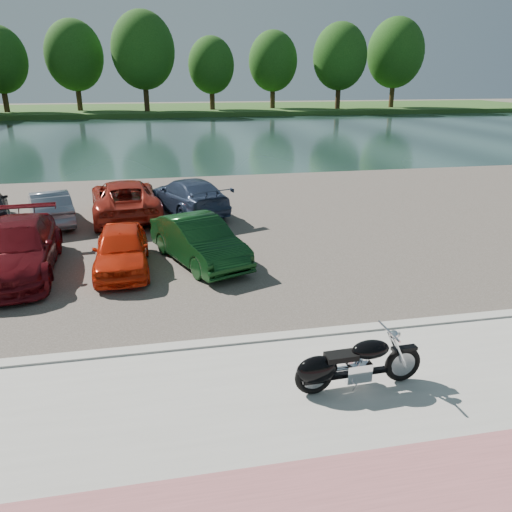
{
  "coord_description": "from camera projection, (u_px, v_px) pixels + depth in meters",
  "views": [
    {
      "loc": [
        -2.2,
        -6.9,
        5.24
      ],
      "look_at": [
        0.01,
        4.23,
        1.1
      ],
      "focal_mm": 35.0,
      "sensor_mm": 36.0,
      "label": 1
    }
  ],
  "objects": [
    {
      "name": "ground",
      "position": [
        304.0,
        399.0,
        8.56
      ],
      "size": [
        200.0,
        200.0,
        0.0
      ],
      "primitive_type": "plane",
      "color": "#595447",
      "rests_on": "ground"
    },
    {
      "name": "promenade",
      "position": [
        322.0,
        435.0,
        7.62
      ],
      "size": [
        60.0,
        6.0,
        0.1
      ],
      "primitive_type": "cube",
      "color": "#A5A39B",
      "rests_on": "ground"
    },
    {
      "name": "pink_path",
      "position": [
        360.0,
        512.0,
        6.22
      ],
      "size": [
        60.0,
        2.0,
        0.01
      ],
      "primitive_type": "cube",
      "color": "#955456",
      "rests_on": "promenade"
    },
    {
      "name": "kerb",
      "position": [
        277.0,
        338.0,
        10.38
      ],
      "size": [
        60.0,
        0.3,
        0.14
      ],
      "primitive_type": "cube",
      "color": "#A5A39B",
      "rests_on": "ground"
    },
    {
      "name": "parking_lot",
      "position": [
        221.0,
        222.0,
        18.69
      ],
      "size": [
        60.0,
        18.0,
        0.04
      ],
      "primitive_type": "cube",
      "color": "#413B34",
      "rests_on": "ground"
    },
    {
      "name": "river",
      "position": [
        180.0,
        136.0,
        45.42
      ],
      "size": [
        120.0,
        40.0,
        0.0
      ],
      "primitive_type": "cube",
      "color": "#1A302C",
      "rests_on": "ground"
    },
    {
      "name": "far_bank",
      "position": [
        168.0,
        110.0,
        74.81
      ],
      "size": [
        120.0,
        24.0,
        0.6
      ],
      "primitive_type": "cube",
      "color": "#274E1B",
      "rests_on": "ground"
    },
    {
      "name": "far_trees",
      "position": [
        199.0,
        57.0,
        67.42
      ],
      "size": [
        70.25,
        10.68,
        12.52
      ],
      "color": "#332312",
      "rests_on": "far_bank"
    },
    {
      "name": "motorcycle",
      "position": [
        348.0,
        365.0,
        8.52
      ],
      "size": [
        2.33,
        0.75,
        1.05
      ],
      "rotation": [
        0.0,
        0.0,
        0.04
      ],
      "color": "black",
      "rests_on": "promenade"
    },
    {
      "name": "car_3",
      "position": [
        17.0,
        249.0,
        13.62
      ],
      "size": [
        2.37,
        5.1,
        1.44
      ],
      "primitive_type": "imported",
      "rotation": [
        0.0,
        0.0,
        0.07
      ],
      "color": "#580C11",
      "rests_on": "parking_lot"
    },
    {
      "name": "car_4",
      "position": [
        121.0,
        249.0,
        13.92
      ],
      "size": [
        1.56,
        3.68,
        1.24
      ],
      "primitive_type": "imported",
      "rotation": [
        0.0,
        0.0,
        0.02
      ],
      "color": "red",
      "rests_on": "parking_lot"
    },
    {
      "name": "car_5",
      "position": [
        199.0,
        241.0,
        14.46
      ],
      "size": [
        2.8,
        4.29,
        1.34
      ],
      "primitive_type": "imported",
      "rotation": [
        0.0,
        0.0,
        0.38
      ],
      "color": "black",
      "rests_on": "parking_lot"
    },
    {
      "name": "car_9",
      "position": [
        50.0,
        207.0,
        18.31
      ],
      "size": [
        2.27,
        3.95,
        1.23
      ],
      "primitive_type": "imported",
      "rotation": [
        0.0,
        0.0,
        3.42
      ],
      "color": "slate",
      "rests_on": "parking_lot"
    },
    {
      "name": "car_10",
      "position": [
        125.0,
        199.0,
        19.09
      ],
      "size": [
        2.94,
        5.43,
        1.45
      ],
      "primitive_type": "imported",
      "rotation": [
        0.0,
        0.0,
        3.25
      ],
      "color": "maroon",
      "rests_on": "parking_lot"
    },
    {
      "name": "car_11",
      "position": [
        188.0,
        196.0,
        19.74
      ],
      "size": [
        3.39,
        5.07,
        1.36
      ],
      "primitive_type": "imported",
      "rotation": [
        0.0,
        0.0,
        3.49
      ],
      "color": "#293651",
      "rests_on": "parking_lot"
    }
  ]
}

